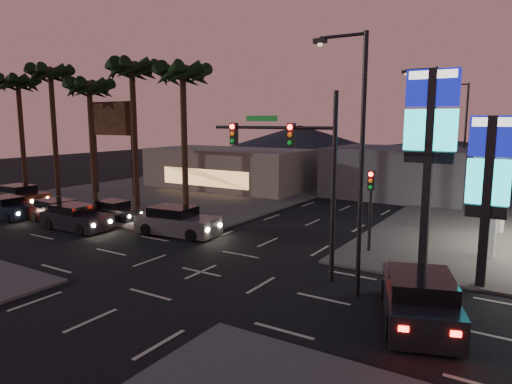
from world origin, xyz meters
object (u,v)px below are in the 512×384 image
Objects in this scene: car_lane_b_front at (177,222)px; car_lane_a_mid at (58,212)px; car_lane_b_mid at (115,211)px; suv_station at (419,299)px; pylon_sign_tall at (430,130)px; traffic_signal_mast at (296,158)px; car_lane_a_rear at (7,208)px; car_lane_a_front at (76,218)px; pylon_sign_short at (489,175)px; car_lane_b_rear at (20,196)px.

car_lane_a_mid is at bearing -169.38° from car_lane_b_front.
suv_station reaches higher than car_lane_b_mid.
pylon_sign_tall reaches higher than car_lane_b_mid.
pylon_sign_tall is 1.12× the size of traffic_signal_mast.
car_lane_b_front is at bearing 162.41° from suv_station.
pylon_sign_tall is at bearing 3.32° from car_lane_b_front.
car_lane_a_rear is 28.73m from suv_station.
pylon_sign_tall reaches higher than car_lane_a_front.
car_lane_a_rear is at bearing -175.23° from pylon_sign_short.
car_lane_a_front reaches higher than car_lane_b_mid.
car_lane_a_mid is at bearing -176.60° from pylon_sign_short.
pylon_sign_short reaches higher than car_lane_a_rear.
car_lane_a_mid is 0.90× the size of car_lane_b_front.
car_lane_a_mid is at bearing -173.79° from pylon_sign_tall.
car_lane_a_rear is at bearing -167.39° from car_lane_a_mid.
car_lane_a_front is at bearing -87.65° from car_lane_b_mid.
traffic_signal_mast is at bearing -16.11° from car_lane_b_front.
suv_station is at bearing -7.25° from car_lane_a_mid.
car_lane_a_mid is 24.45m from suv_station.
car_lane_b_mid is at bearing 27.02° from car_lane_a_rear.
car_lane_a_mid is 1.18× the size of car_lane_b_mid.
suv_station is (-1.44, -4.61, -3.85)m from pylon_sign_short.
car_lane_a_front is 1.05× the size of car_lane_a_rear.
suv_station is at bearing -79.34° from pylon_sign_tall.
traffic_signal_mast is at bearing 160.09° from suv_station.
traffic_signal_mast is at bearing -160.87° from pylon_sign_short.
car_lane_b_mid is at bearing 92.35° from car_lane_a_front.
car_lane_b_rear is at bearing 138.95° from car_lane_a_rear.
car_lane_b_rear is 0.92× the size of suv_station.
suv_station is at bearing -9.25° from car_lane_b_rear.
car_lane_b_mid is (2.65, 2.61, -0.10)m from car_lane_a_mid.
car_lane_b_rear is at bearing 178.45° from car_lane_b_front.
car_lane_a_mid is 0.85× the size of suv_station.
pylon_sign_tall is 2.22× the size of car_lane_b_mid.
suv_station reaches higher than car_lane_a_rear.
car_lane_b_rear is at bearing 170.75° from suv_station.
traffic_signal_mast is 1.67× the size of car_lane_a_mid.
car_lane_a_front is (-20.41, -3.16, -5.67)m from pylon_sign_tall.
pylon_sign_tall is 1.69× the size of car_lane_b_front.
traffic_signal_mast is at bearing -143.48° from pylon_sign_tall.
pylon_sign_short is 1.73× the size of car_lane_b_mid.
car_lane_b_mid is (-20.55, 0.08, -5.79)m from pylon_sign_tall.
car_lane_a_rear is 0.82× the size of suv_station.
car_lane_b_rear is at bearing 164.86° from car_lane_a_mid.
car_lane_a_rear is at bearing 175.81° from suv_station.
traffic_signal_mast is at bearing -6.80° from car_lane_b_rear.
car_lane_b_front is at bearing 163.89° from traffic_signal_mast.
pylon_sign_tall is 24.01m from car_lane_a_mid.
suv_station reaches higher than car_lane_b_rear.
car_lane_b_front is at bearing -1.55° from car_lane_b_rear.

